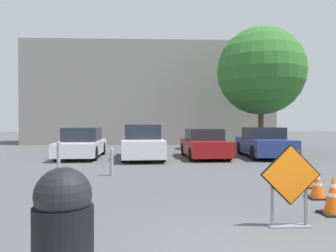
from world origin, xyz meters
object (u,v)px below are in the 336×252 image
object	(u,v)px
traffic_cone_third	(309,174)
traffic_cone_fourth	(306,169)
traffic_cone_second	(318,185)
parked_car_third	(204,144)
traffic_cone_nearest	(333,195)
traffic_cone_fifth	(298,161)
parked_car_nearest	(82,144)
trash_bin	(63,223)
bollard_nearest	(112,161)
parked_car_second	(143,143)
road_closed_sign	(290,183)
bollard_second	(58,158)
parked_car_fourth	(264,143)

from	to	relation	value
traffic_cone_third	traffic_cone_fourth	xyz separation A→B (m)	(0.45, 1.07, -0.02)
traffic_cone_second	parked_car_third	bearing A→B (deg)	98.09
traffic_cone_fourth	parked_car_third	bearing A→B (deg)	108.25
traffic_cone_nearest	traffic_cone_fifth	bearing A→B (deg)	72.48
traffic_cone_fourth	traffic_cone_third	bearing A→B (deg)	-112.84
traffic_cone_fourth	parked_car_nearest	distance (m)	10.32
trash_bin	bollard_nearest	world-z (taller)	trash_bin
traffic_cone_fourth	parked_car_third	distance (m)	6.53
parked_car_third	parked_car_second	bearing A→B (deg)	2.02
road_closed_sign	parked_car_third	world-z (taller)	parked_car_third
parked_car_third	traffic_cone_nearest	bearing A→B (deg)	92.35
traffic_cone_fourth	bollard_second	size ratio (longest dim) A/B	0.59
traffic_cone_nearest	parked_car_second	world-z (taller)	parked_car_second
parked_car_fourth	traffic_cone_nearest	bearing A→B (deg)	80.41
parked_car_second	parked_car_fourth	distance (m)	5.91
parked_car_nearest	bollard_second	size ratio (longest dim) A/B	4.17
road_closed_sign	parked_car_second	world-z (taller)	parked_car_second
traffic_cone_third	bollard_nearest	world-z (taller)	bollard_nearest
traffic_cone_nearest	traffic_cone_fourth	size ratio (longest dim) A/B	1.09
traffic_cone_third	bollard_second	distance (m)	7.28
bollard_nearest	parked_car_second	bearing A→B (deg)	80.90
road_closed_sign	parked_car_second	size ratio (longest dim) A/B	0.28
traffic_cone_second	traffic_cone_fourth	size ratio (longest dim) A/B	0.94
traffic_cone_nearest	traffic_cone_third	bearing A→B (deg)	73.35
traffic_cone_nearest	traffic_cone_fifth	size ratio (longest dim) A/B	0.88
traffic_cone_nearest	parked_car_fourth	distance (m)	10.17
traffic_cone_fifth	bollard_nearest	xyz separation A→B (m)	(-6.14, -0.37, 0.07)
traffic_cone_nearest	parked_car_nearest	size ratio (longest dim) A/B	0.15
traffic_cone_nearest	traffic_cone_third	xyz separation A→B (m)	(0.74, 2.48, -0.01)
traffic_cone_third	parked_car_nearest	xyz separation A→B (m)	(-7.48, 7.65, 0.32)
traffic_cone_third	parked_car_nearest	size ratio (longest dim) A/B	0.15
bollard_nearest	traffic_cone_fourth	bearing A→B (deg)	-9.53
road_closed_sign	bollard_nearest	distance (m)	6.29
traffic_cone_fifth	trash_bin	distance (m)	9.40
parked_car_fourth	bollard_second	size ratio (longest dim) A/B	4.12
traffic_cone_nearest	bollard_second	xyz separation A→B (m)	(-6.25, 4.52, 0.23)
road_closed_sign	traffic_cone_second	distance (m)	2.47
traffic_cone_fourth	traffic_cone_second	bearing A→B (deg)	-110.05
parked_car_nearest	parked_car_third	bearing A→B (deg)	174.69
parked_car_fourth	traffic_cone_second	bearing A→B (deg)	80.98
bollard_nearest	road_closed_sign	bearing A→B (deg)	-56.11
parked_car_second	parked_car_third	bearing A→B (deg)	-178.96
traffic_cone_second	trash_bin	world-z (taller)	trash_bin
bollard_second	traffic_cone_nearest	bearing A→B (deg)	-35.90
traffic_cone_fifth	bollard_second	xyz separation A→B (m)	(-7.79, -0.37, 0.18)
bollard_nearest	parked_car_fourth	bearing A→B (deg)	39.05
parked_car_nearest	trash_bin	size ratio (longest dim) A/B	4.18
traffic_cone_fifth	parked_car_third	xyz separation A→B (m)	(-2.40, 4.85, 0.25)
traffic_cone_third	trash_bin	world-z (taller)	trash_bin
traffic_cone_third	parked_car_nearest	world-z (taller)	parked_car_nearest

